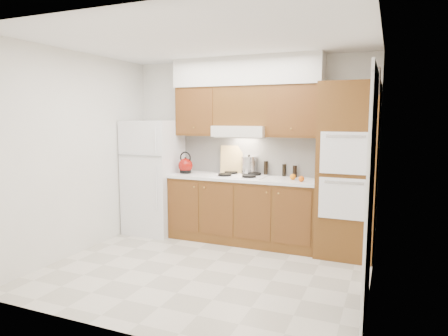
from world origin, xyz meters
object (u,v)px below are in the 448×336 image
fridge (154,177)px  oven_cabinet (347,171)px  stock_pot (249,165)px  kettle (185,165)px

fridge → oven_cabinet: oven_cabinet is taller
stock_pot → oven_cabinet: bearing=-8.9°
fridge → kettle: bearing=3.2°
fridge → stock_pot: 1.49m
fridge → kettle: (0.53, 0.03, 0.20)m
kettle → stock_pot: stock_pot is taller
oven_cabinet → stock_pot: size_ratio=9.68×
stock_pot → kettle: bearing=-166.3°
kettle → oven_cabinet: bearing=17.6°
oven_cabinet → stock_pot: bearing=171.1°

